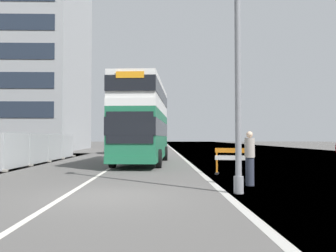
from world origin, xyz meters
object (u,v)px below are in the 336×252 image
at_px(roadworks_barrier, 232,158).
at_px(car_far_side, 129,141).
at_px(car_receding_mid, 123,142).
at_px(car_receding_far, 123,142).
at_px(car_oncoming_near, 116,143).
at_px(double_decker_bus, 143,121).
at_px(lamppost_foreground, 238,42).
at_px(pedestrian_at_kerb, 250,158).

xyz_separation_m(roadworks_barrier, car_far_side, (-8.58, 46.98, 0.33)).
distance_m(car_receding_mid, car_far_side, 16.99).
bearing_deg(car_receding_far, car_oncoming_near, -86.53).
distance_m(double_decker_bus, lamppost_foreground, 12.72).
bearing_deg(roadworks_barrier, car_far_side, 100.35).
bearing_deg(roadworks_barrier, pedestrian_at_kerb, -92.48).
bearing_deg(pedestrian_at_kerb, car_receding_mid, 102.83).
bearing_deg(car_far_side, pedestrian_at_kerb, -80.55).
distance_m(car_far_side, pedestrian_at_kerb, 51.29).
relative_size(double_decker_bus, lamppost_foreground, 1.17).
bearing_deg(pedestrian_at_kerb, roadworks_barrier, 87.52).
distance_m(roadworks_barrier, car_oncoming_near, 23.17).
distance_m(car_oncoming_near, car_far_side, 25.15).
bearing_deg(car_receding_far, lamppost_foreground, -79.86).
relative_size(lamppost_foreground, pedestrian_at_kerb, 5.09).
xyz_separation_m(car_oncoming_near, car_far_side, (-0.86, 25.13, 0.02)).
xyz_separation_m(double_decker_bus, car_far_side, (-4.34, 40.13, -1.60)).
height_order(car_receding_mid, car_far_side, car_receding_mid).
height_order(roadworks_barrier, car_receding_far, car_receding_far).
distance_m(roadworks_barrier, car_receding_mid, 31.00).
distance_m(double_decker_bus, car_receding_far, 31.79).
bearing_deg(pedestrian_at_kerb, car_far_side, 99.45).
height_order(lamppost_foreground, car_oncoming_near, lamppost_foreground).
height_order(lamppost_foreground, car_far_side, lamppost_foreground).
height_order(double_decker_bus, car_receding_mid, double_decker_bus).
xyz_separation_m(car_oncoming_near, car_receding_far, (-1.00, 16.44, -0.04)).
bearing_deg(car_far_side, lamppost_foreground, -81.66).
relative_size(lamppost_foreground, roadworks_barrier, 5.95).
distance_m(lamppost_foreground, roadworks_barrier, 6.53).
xyz_separation_m(car_receding_mid, pedestrian_at_kerb, (7.66, -33.62, -0.14)).
bearing_deg(lamppost_foreground, pedestrian_at_kerb, 65.82).
distance_m(double_decker_bus, car_receding_mid, 23.48).
relative_size(car_receding_mid, car_receding_far, 1.02).
bearing_deg(double_decker_bus, car_receding_far, 98.09).
bearing_deg(lamppost_foreground, roadworks_barrier, 80.24).
bearing_deg(car_receding_far, roadworks_barrier, -77.18).
bearing_deg(pedestrian_at_kerb, car_oncoming_near, 106.53).
xyz_separation_m(double_decker_bus, car_receding_mid, (-3.57, 23.16, -1.58)).
height_order(lamppost_foreground, pedestrian_at_kerb, lamppost_foreground).
relative_size(double_decker_bus, car_receding_far, 2.72).
bearing_deg(pedestrian_at_kerb, car_receding_far, 101.54).
bearing_deg(lamppost_foreground, double_decker_bus, 105.33).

